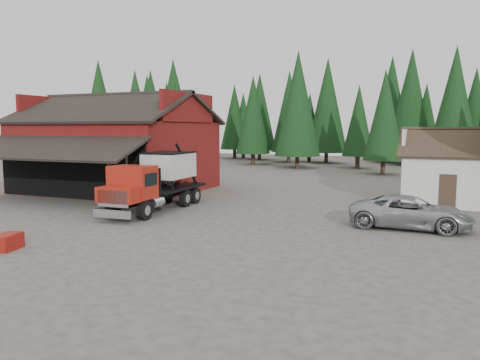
% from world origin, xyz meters
% --- Properties ---
extents(ground, '(120.00, 120.00, 0.00)m').
position_xyz_m(ground, '(0.00, 0.00, 0.00)').
color(ground, '#484339').
rests_on(ground, ground).
extents(red_barn, '(12.80, 13.63, 7.18)m').
position_xyz_m(red_barn, '(-11.00, 9.90, 2.69)').
color(red_barn, maroon).
rests_on(red_barn, ground).
extents(farmhouse, '(8.60, 6.42, 4.65)m').
position_xyz_m(farmhouse, '(13.00, 13.00, 1.67)').
color(farmhouse, silver).
rests_on(farmhouse, ground).
extents(conifer_backdrop, '(76.00, 16.00, 16.00)m').
position_xyz_m(conifer_backdrop, '(0.00, 42.00, 0.00)').
color(conifer_backdrop, black).
rests_on(conifer_backdrop, ground).
extents(near_pine_a, '(4.40, 4.40, 11.40)m').
position_xyz_m(near_pine_a, '(-22.00, 28.00, 6.39)').
color(near_pine_a, '#382619').
rests_on(near_pine_a, ground).
extents(near_pine_b, '(3.96, 3.96, 10.40)m').
position_xyz_m(near_pine_b, '(6.00, 30.00, 5.89)').
color(near_pine_b, '#382619').
rests_on(near_pine_b, ground).
extents(near_pine_d, '(5.28, 5.28, 13.40)m').
position_xyz_m(near_pine_d, '(-4.00, 34.00, 7.39)').
color(near_pine_d, '#382619').
rests_on(near_pine_d, ground).
extents(feed_truck, '(2.58, 8.24, 3.70)m').
position_xyz_m(feed_truck, '(-3.49, 3.52, 1.73)').
color(feed_truck, black).
rests_on(feed_truck, ground).
extents(silver_car, '(5.41, 2.58, 1.49)m').
position_xyz_m(silver_car, '(9.83, 3.90, 0.75)').
color(silver_car, '#A4A7AC').
rests_on(silver_car, ground).
extents(equip_box, '(0.90, 1.22, 0.60)m').
position_xyz_m(equip_box, '(-4.02, -6.00, 0.30)').
color(equip_box, maroon).
rests_on(equip_box, ground).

